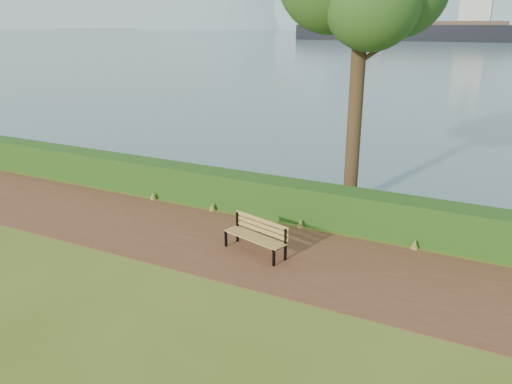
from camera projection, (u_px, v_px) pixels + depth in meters
The scene contains 6 objects.
ground at pixel (207, 245), 12.00m from camera, with size 140.00×140.00×0.00m, color #55631C.
path at pixel (213, 240), 12.25m from camera, with size 40.00×3.40×0.01m, color brown.
hedge at pixel (256, 194), 14.03m from camera, with size 32.00×0.85×1.00m, color #1C4313.
water at pixel (507, 34), 231.37m from camera, with size 700.00×510.00×0.00m, color slate.
bench at pixel (257, 234), 11.48m from camera, with size 1.67×0.88×0.81m.
cargo_ship at pixel (408, 31), 144.73m from camera, with size 61.80×10.37×18.73m.
Camera 1 is at (6.02, -9.21, 5.08)m, focal length 35.00 mm.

